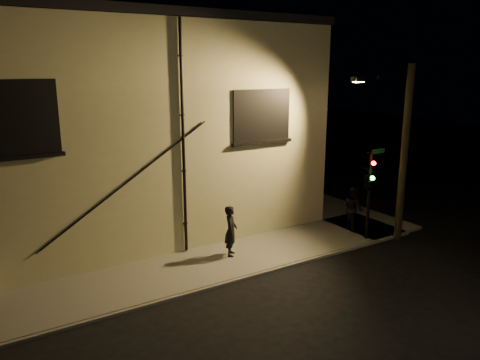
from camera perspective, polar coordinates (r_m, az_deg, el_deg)
ground at (r=16.40m, az=3.80°, el=-11.05°), size 90.00×90.00×0.00m
sidewalk at (r=20.39m, az=-0.62°, el=-5.74°), size 21.00×16.00×0.12m
building at (r=21.94m, az=-16.65°, el=6.75°), size 16.20×12.23×8.80m
pedestrian_a at (r=17.03m, az=-1.12°, el=-6.21°), size 0.76×0.82×1.87m
pedestrian_b at (r=20.24m, az=13.65°, el=-3.35°), size 0.90×1.05×1.86m
traffic_signal at (r=18.69m, az=15.40°, el=-0.08°), size 1.32×2.14×3.61m
streetlamp_pole at (r=19.31m, az=19.08°, el=3.59°), size 2.02×1.38×6.96m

